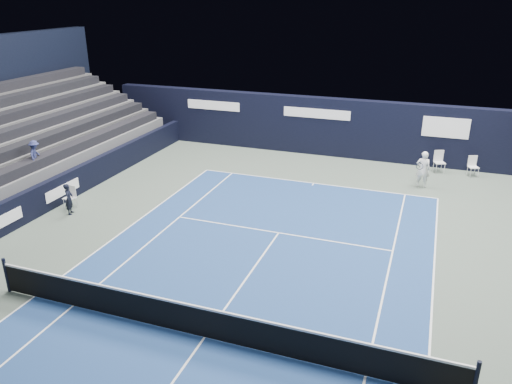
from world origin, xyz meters
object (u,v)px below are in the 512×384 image
folding_chair_back_b (473,165)px  tennis_net (204,321)px  folding_chair_back_a (439,160)px  line_judge_chair (71,195)px  tennis_player (423,169)px

folding_chair_back_b → tennis_net: (-6.94, -15.52, -0.05)m
folding_chair_back_a → folding_chair_back_b: (1.55, -0.05, -0.05)m
line_judge_chair → tennis_net: tennis_net is taller
folding_chair_back_b → tennis_net: bearing=-137.3°
tennis_player → tennis_net: bearing=-109.8°
tennis_net → line_judge_chair: bearing=146.6°
folding_chair_back_a → tennis_player: tennis_player is taller
folding_chair_back_a → tennis_player: bearing=-128.0°
tennis_net → folding_chair_back_b: bearing=65.9°
tennis_net → tennis_player: size_ratio=7.61×
tennis_net → tennis_player: bearing=70.2°
line_judge_chair → tennis_player: size_ratio=0.55×
folding_chair_back_a → folding_chair_back_b: bearing=-24.4°
folding_chair_back_a → folding_chair_back_b: 1.55m
folding_chair_back_b → line_judge_chair: 18.49m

